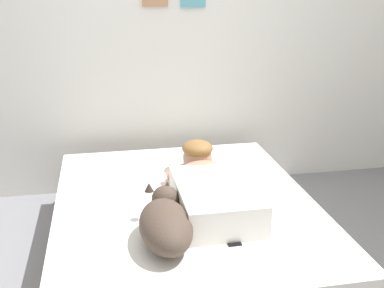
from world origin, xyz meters
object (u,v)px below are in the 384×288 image
(bed, at_px, (185,230))
(cell_phone, at_px, (232,239))
(dog, at_px, (166,222))
(pillow, at_px, (205,161))
(coffee_cup, at_px, (215,163))
(person_lying, at_px, (210,187))

(bed, xyz_separation_m, cell_phone, (0.15, -0.49, 0.21))
(dog, bearing_deg, bed, 68.20)
(bed, xyz_separation_m, pillow, (0.23, 0.47, 0.26))
(coffee_cup, xyz_separation_m, cell_phone, (-0.14, -0.95, -0.03))
(pillow, bearing_deg, cell_phone, -94.35)
(person_lying, bearing_deg, coffee_cup, 73.24)
(coffee_cup, bearing_deg, person_lying, -106.76)
(dog, bearing_deg, cell_phone, -9.03)
(pillow, distance_m, dog, 0.99)
(dog, height_order, coffee_cup, dog)
(pillow, height_order, person_lying, person_lying)
(person_lying, bearing_deg, cell_phone, -87.55)
(pillow, relative_size, dog, 0.90)
(bed, height_order, person_lying, person_lying)
(pillow, relative_size, cell_phone, 3.71)
(coffee_cup, bearing_deg, bed, -122.66)
(person_lying, height_order, coffee_cup, person_lying)
(bed, relative_size, dog, 3.38)
(bed, xyz_separation_m, coffee_cup, (0.30, 0.46, 0.24))
(bed, xyz_separation_m, dog, (-0.17, -0.44, 0.30))
(cell_phone, bearing_deg, dog, 170.97)
(coffee_cup, bearing_deg, pillow, 173.15)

